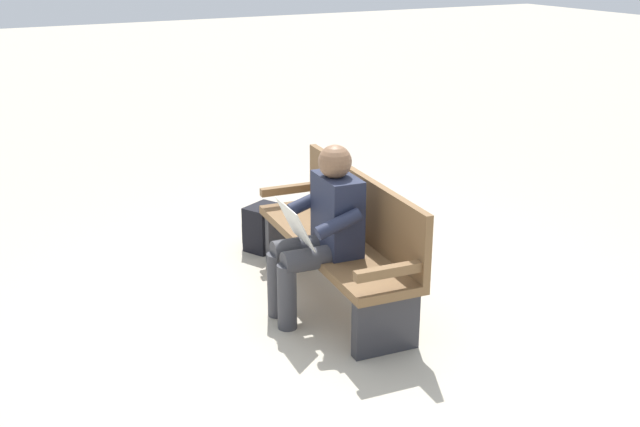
# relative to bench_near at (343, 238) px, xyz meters

# --- Properties ---
(ground_plane) EXTENTS (40.00, 40.00, 0.00)m
(ground_plane) POSITION_rel_bench_near_xyz_m (0.01, 0.07, -0.46)
(ground_plane) COLOR #B7AD99
(bench_near) EXTENTS (1.84, 0.64, 0.90)m
(bench_near) POSITION_rel_bench_near_xyz_m (0.00, 0.00, 0.00)
(bench_near) COLOR brown
(bench_near) RESTS_ON ground
(person_seated) EXTENTS (0.60, 0.60, 1.18)m
(person_seated) POSITION_rel_bench_near_xyz_m (-0.15, 0.25, 0.17)
(person_seated) COLOR #1E2338
(person_seated) RESTS_ON ground
(backpack) EXTENTS (0.34, 0.35, 0.37)m
(backpack) POSITION_rel_bench_near_xyz_m (1.10, 0.13, -0.27)
(backpack) COLOR black
(backpack) RESTS_ON ground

